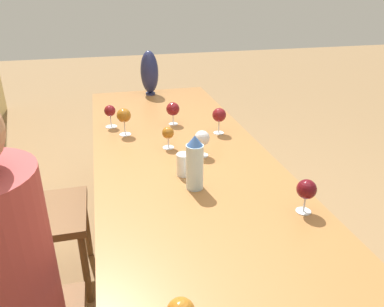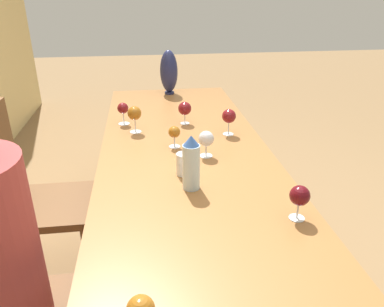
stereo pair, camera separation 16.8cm
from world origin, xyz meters
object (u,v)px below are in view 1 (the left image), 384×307
at_px(water_bottle, 195,163).
at_px(wine_glass_0, 219,115).
at_px(chair_far, 23,204).
at_px(wine_glass_2, 202,139).
at_px(wine_glass_5, 168,134).
at_px(person_near, 3,285).
at_px(water_tumbler, 184,165).
at_px(wine_glass_1, 110,112).
at_px(wine_glass_3, 306,190).
at_px(vase, 150,72).
at_px(wine_glass_7, 173,109).
at_px(wine_glass_4, 124,116).

distance_m(water_bottle, wine_glass_0, 0.65).
bearing_deg(chair_far, wine_glass_2, -95.05).
relative_size(wine_glass_5, person_near, 0.09).
xyz_separation_m(water_tumbler, person_near, (-0.52, 0.67, -0.07)).
relative_size(wine_glass_1, chair_far, 0.14).
distance_m(wine_glass_5, chair_far, 0.80).
xyz_separation_m(water_tumbler, wine_glass_2, (0.18, -0.13, 0.04)).
bearing_deg(wine_glass_3, wine_glass_1, 31.13).
height_order(vase, wine_glass_3, vase).
bearing_deg(wine_glass_7, wine_glass_0, -132.82).
xyz_separation_m(vase, wine_glass_5, (-1.04, 0.05, -0.09)).
bearing_deg(wine_glass_0, wine_glass_7, 47.18).
relative_size(wine_glass_3, person_near, 0.11).
xyz_separation_m(water_tumbler, wine_glass_3, (-0.40, -0.38, 0.04)).
bearing_deg(wine_glass_5, chair_far, 94.38).
height_order(wine_glass_1, wine_glass_3, wine_glass_3).
xyz_separation_m(wine_glass_0, wine_glass_1, (0.26, 0.60, -0.01)).
bearing_deg(wine_glass_1, wine_glass_2, -141.14).
relative_size(water_tumbler, wine_glass_3, 0.76).
bearing_deg(chair_far, wine_glass_0, -79.71).
relative_size(wine_glass_0, wine_glass_3, 1.10).
relative_size(water_tumbler, wine_glass_4, 0.66).
bearing_deg(vase, water_tumbler, 178.26).
relative_size(vase, wine_glass_5, 2.88).
distance_m(wine_glass_2, wine_glass_3, 0.63).
bearing_deg(wine_glass_7, water_bottle, 175.40).
xyz_separation_m(water_bottle, wine_glass_2, (0.31, -0.12, -0.02)).
xyz_separation_m(wine_glass_1, person_near, (-1.23, 0.38, -0.12)).
height_order(water_tumbler, chair_far, chair_far).
bearing_deg(wine_glass_1, vase, -27.20).
relative_size(water_bottle, wine_glass_2, 1.80).
relative_size(water_bottle, wine_glass_7, 1.75).
bearing_deg(wine_glass_1, water_tumbler, -157.64).
bearing_deg(wine_glass_7, wine_glass_5, 164.69).
bearing_deg(wine_glass_1, water_bottle, -159.58).
height_order(water_bottle, wine_glass_2, water_bottle).
height_order(wine_glass_1, wine_glass_7, wine_glass_7).
bearing_deg(wine_glass_4, wine_glass_0, -101.38).
bearing_deg(wine_glass_5, wine_glass_4, 40.32).
relative_size(wine_glass_7, person_near, 0.11).
height_order(wine_glass_4, person_near, person_near).
xyz_separation_m(wine_glass_0, person_near, (-0.97, 0.98, -0.13)).
height_order(water_bottle, wine_glass_0, water_bottle).
distance_m(water_tumbler, wine_glass_5, 0.32).
height_order(wine_glass_1, wine_glass_4, wine_glass_4).
relative_size(water_bottle, wine_glass_4, 1.55).
xyz_separation_m(wine_glass_3, chair_far, (0.66, 1.14, -0.30)).
relative_size(wine_glass_0, wine_glass_7, 1.09).
xyz_separation_m(vase, wine_glass_2, (-1.18, -0.09, -0.08)).
height_order(water_bottle, wine_glass_1, water_bottle).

